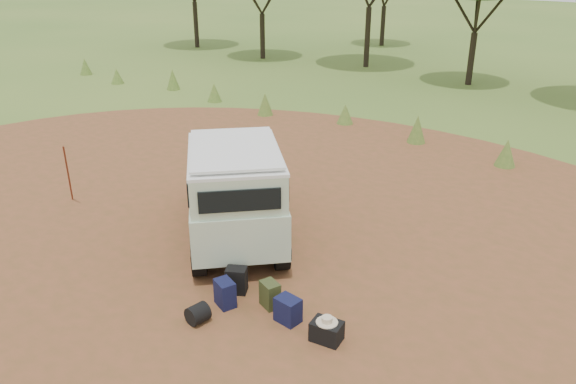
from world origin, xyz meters
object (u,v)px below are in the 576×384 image
Objects in this scene: duffel_navy at (288,310)px; backpack_navy at (225,293)px; walking_staff at (68,174)px; backpack_black at (237,280)px; safari_vehicle at (234,189)px; backpack_olive at (270,295)px; hard_case at (327,331)px.

backpack_navy is at bearing -160.20° from duffel_navy.
walking_staff is 3.41× the size of backpack_black.
safari_vehicle reaches higher than backpack_olive.
backpack_navy is 1.19m from duffel_navy.
hard_case is at bearing 17.27° from safari_vehicle.
safari_vehicle is at bearing 152.60° from duffel_navy.
walking_staff is 5.85m from backpack_black.
hard_case is (1.31, -0.16, -0.07)m from backpack_olive.
backpack_black is 1.28m from duffel_navy.
backpack_black is 1.02× the size of backpack_navy.
safari_vehicle is 2.81m from backpack_navy.
backpack_black is 2.07m from hard_case.
backpack_navy is 1.97m from hard_case.
safari_vehicle is 2.96m from backpack_olive.
duffel_navy is (1.27, -0.11, -0.02)m from backpack_black.
backpack_olive reaches higher than duffel_navy.
backpack_navy is (5.94, -0.77, -0.56)m from walking_staff.
walking_staff reaches higher than hard_case.
backpack_black is at bearing 179.36° from duffel_navy.
backpack_olive is at bearing 168.34° from duffel_navy.
safari_vehicle is 9.43× the size of backpack_olive.
backpack_olive is 1.07× the size of duffel_navy.
backpack_navy is (1.70, -2.08, -0.83)m from safari_vehicle.
hard_case is (2.07, -0.13, -0.08)m from backpack_black.
safari_vehicle reaches higher than backpack_black.
safari_vehicle is at bearing 143.98° from hard_case.
safari_vehicle reaches higher than walking_staff.
backpack_black is (1.57, -1.66, -0.83)m from safari_vehicle.
walking_staff is 3.53× the size of backpack_olive.
walking_staff is at bearing -179.16° from duffel_navy.
duffel_navy is at bearing -35.91° from backpack_black.
backpack_black reaches higher than backpack_navy.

